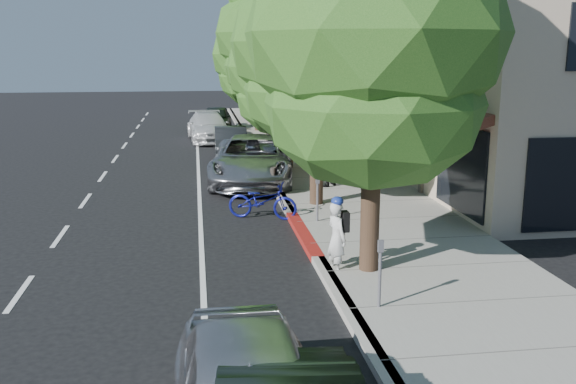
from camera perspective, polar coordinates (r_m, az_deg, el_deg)
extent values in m
plane|color=black|center=(15.54, 1.99, -5.10)|extent=(120.00, 120.00, 0.00)
cube|color=gray|center=(23.57, 4.07, 1.21)|extent=(4.60, 56.00, 0.15)
cube|color=#9E998E|center=(23.19, -1.49, 1.05)|extent=(0.30, 56.00, 0.15)
cube|color=maroon|center=(16.46, 1.38, -3.80)|extent=(0.32, 4.00, 0.15)
cube|color=#BEA892|center=(34.81, 12.60, 10.31)|extent=(10.00, 36.00, 7.00)
cylinder|color=black|center=(13.47, 7.31, -1.69)|extent=(0.40, 0.40, 2.85)
ellipsoid|color=#1B4A16|center=(13.10, 7.59, 7.83)|extent=(4.48, 4.48, 3.58)
ellipsoid|color=#1B4A16|center=(13.06, 7.77, 13.88)|extent=(5.27, 5.27, 4.22)
cylinder|color=black|center=(19.20, 2.56, 2.59)|extent=(0.40, 0.40, 2.78)
ellipsoid|color=#1B4A16|center=(18.94, 2.63, 9.11)|extent=(4.42, 4.42, 3.53)
ellipsoid|color=#1B4A16|center=(18.90, 2.67, 13.19)|extent=(5.20, 5.20, 4.16)
cylinder|color=black|center=(25.08, 0.00, 4.43)|extent=(0.40, 0.40, 2.31)
ellipsoid|color=#1B4A16|center=(24.88, 0.00, 8.57)|extent=(4.10, 4.10, 3.28)
ellipsoid|color=#1B4A16|center=(24.83, 0.00, 11.15)|extent=(4.83, 4.83, 3.86)
ellipsoid|color=#1B4A16|center=(24.83, 0.00, 13.89)|extent=(3.62, 3.62, 2.90)
cylinder|color=black|center=(30.94, -1.60, 6.70)|extent=(0.40, 0.40, 3.07)
ellipsoid|color=#1B4A16|center=(30.78, -1.62, 11.18)|extent=(4.45, 4.45, 3.56)
ellipsoid|color=#1B4A16|center=(30.78, -1.64, 13.96)|extent=(5.24, 5.24, 4.19)
cylinder|color=black|center=(36.90, -2.68, 7.21)|extent=(0.40, 0.40, 2.50)
ellipsoid|color=#1B4A16|center=(36.77, -2.71, 10.27)|extent=(4.46, 4.46, 3.57)
ellipsoid|color=#1B4A16|center=(36.74, -2.73, 12.16)|extent=(5.25, 5.25, 4.20)
ellipsoid|color=#1B4A16|center=(36.75, -2.76, 14.17)|extent=(3.94, 3.94, 3.15)
cylinder|color=black|center=(42.86, -3.47, 7.85)|extent=(0.40, 0.40, 2.35)
ellipsoid|color=#1B4A16|center=(42.75, -3.50, 10.32)|extent=(4.12, 4.12, 3.30)
ellipsoid|color=#1B4A16|center=(42.72, -3.52, 11.85)|extent=(4.85, 4.85, 3.88)
ellipsoid|color=#1B4A16|center=(42.72, -3.55, 13.47)|extent=(3.64, 3.64, 2.91)
imported|color=silver|center=(13.70, 4.36, -4.12)|extent=(0.54, 0.67, 1.59)
imported|color=navy|center=(18.16, -2.28, -0.78)|extent=(2.11, 1.37, 1.05)
imported|color=#A0A0A4|center=(22.98, -3.19, 2.88)|extent=(3.58, 6.39, 1.69)
imported|color=#222527|center=(28.63, -5.10, 4.42)|extent=(1.48, 4.05, 1.33)
imported|color=silver|center=(33.97, -7.08, 5.76)|extent=(2.40, 5.11, 1.44)
imported|color=black|center=(37.67, -6.43, 6.46)|extent=(2.11, 4.43, 1.46)
imported|color=black|center=(21.72, 3.36, 2.84)|extent=(1.10, 1.08, 1.79)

